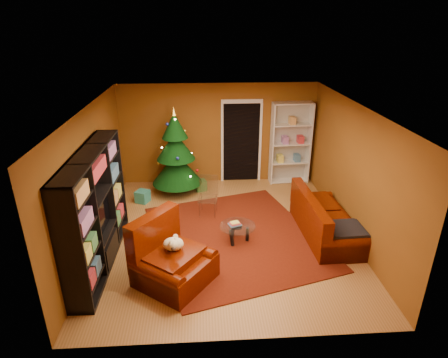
{
  "coord_description": "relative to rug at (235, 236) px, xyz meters",
  "views": [
    {
      "loc": [
        -0.44,
        -6.57,
        4.06
      ],
      "look_at": [
        0.0,
        0.4,
        1.05
      ],
      "focal_mm": 30.0,
      "sensor_mm": 36.0,
      "label": 1
    }
  ],
  "objects": [
    {
      "name": "acrylic_chair",
      "position": [
        -0.51,
        0.95,
        0.39
      ],
      "size": [
        0.48,
        0.51,
        0.81
      ],
      "primitive_type": null,
      "rotation": [
        0.0,
        0.0,
        -0.16
      ],
      "color": "#66605B",
      "rests_on": "rug"
    },
    {
      "name": "gift_box_red",
      "position": [
        -1.34,
        2.61,
        0.09
      ],
      "size": [
        0.26,
        0.26,
        0.2
      ],
      "primitive_type": "cube",
      "rotation": [
        0.0,
        0.0,
        -0.37
      ],
      "color": "maroon",
      "rests_on": "floor"
    },
    {
      "name": "wall_right",
      "position": [
        2.34,
        0.12,
        1.29
      ],
      "size": [
        0.05,
        5.5,
        2.6
      ],
      "primitive_type": "cube",
      "color": "brown",
      "rests_on": "ground"
    },
    {
      "name": "christmas_tree",
      "position": [
        -1.25,
        2.2,
        1.05
      ],
      "size": [
        1.62,
        1.62,
        2.19
      ],
      "primitive_type": null,
      "rotation": [
        0.0,
        0.0,
        -0.41
      ],
      "color": "black",
      "rests_on": "floor"
    },
    {
      "name": "floor",
      "position": [
        -0.19,
        0.12,
        -0.04
      ],
      "size": [
        5.0,
        5.5,
        0.05
      ],
      "primitive_type": "cube",
      "color": "#996430",
      "rests_on": "ground"
    },
    {
      "name": "media_unit",
      "position": [
        -2.46,
        -0.67,
        1.03
      ],
      "size": [
        0.46,
        2.72,
        2.08
      ],
      "primitive_type": null,
      "rotation": [
        0.0,
        0.0,
        -0.01
      ],
      "color": "black",
      "rests_on": "floor"
    },
    {
      "name": "rug",
      "position": [
        0.0,
        0.0,
        0.0
      ],
      "size": [
        3.92,
        4.27,
        0.02
      ],
      "primitive_type": "cube",
      "rotation": [
        0.0,
        0.0,
        0.28
      ],
      "color": "#581709",
      "rests_on": "floor"
    },
    {
      "name": "doorway",
      "position": [
        0.41,
        2.85,
        1.04
      ],
      "size": [
        1.06,
        0.6,
        2.16
      ],
      "primitive_type": null,
      "color": "black",
      "rests_on": "floor"
    },
    {
      "name": "gift_box_teal",
      "position": [
        -2.06,
        1.7,
        0.13
      ],
      "size": [
        0.38,
        0.38,
        0.28
      ],
      "primitive_type": "cube",
      "rotation": [
        0.0,
        0.0,
        -0.43
      ],
      "color": "teal",
      "rests_on": "floor"
    },
    {
      "name": "armchair",
      "position": [
        -1.12,
        -1.31,
        0.45
      ],
      "size": [
        1.64,
        1.64,
        0.92
      ],
      "primitive_type": null,
      "rotation": [
        0.0,
        0.0,
        0.92
      ],
      "color": "#460F01",
      "rests_on": "rug"
    },
    {
      "name": "wall_left",
      "position": [
        -2.71,
        0.12,
        1.29
      ],
      "size": [
        0.05,
        5.5,
        2.6
      ],
      "primitive_type": "cube",
      "color": "brown",
      "rests_on": "ground"
    },
    {
      "name": "dog",
      "position": [
        -1.12,
        -1.24,
        0.67
      ],
      "size": [
        0.48,
        0.5,
        0.3
      ],
      "primitive_type": null,
      "rotation": [
        0.0,
        0.0,
        0.92
      ],
      "color": "#F1E9BD",
      "rests_on": "armchair"
    },
    {
      "name": "white_bookshelf",
      "position": [
        1.68,
        2.69,
        1.05
      ],
      "size": [
        1.03,
        0.41,
        2.19
      ],
      "primitive_type": null,
      "rotation": [
        0.0,
        0.0,
        0.05
      ],
      "color": "white",
      "rests_on": "floor"
    },
    {
      "name": "gift_box_green",
      "position": [
        -0.67,
        2.29,
        0.12
      ],
      "size": [
        0.33,
        0.33,
        0.26
      ],
      "primitive_type": "cube",
      "rotation": [
        0.0,
        0.0,
        0.31
      ],
      "color": "#2A6527",
      "rests_on": "floor"
    },
    {
      "name": "wall_back",
      "position": [
        -0.19,
        2.9,
        1.29
      ],
      "size": [
        5.0,
        0.05,
        2.6
      ],
      "primitive_type": "cube",
      "color": "brown",
      "rests_on": "ground"
    },
    {
      "name": "sofa",
      "position": [
        1.83,
        -0.03,
        0.43
      ],
      "size": [
        0.99,
        2.06,
        0.87
      ],
      "primitive_type": null,
      "rotation": [
        0.0,
        0.0,
        1.61
      ],
      "color": "#460F01",
      "rests_on": "rug"
    },
    {
      "name": "ceiling",
      "position": [
        -0.19,
        0.12,
        2.61
      ],
      "size": [
        5.0,
        5.5,
        0.05
      ],
      "primitive_type": "cube",
      "color": "silver",
      "rests_on": "wall_back"
    },
    {
      "name": "coffee_table",
      "position": [
        0.03,
        -0.18,
        0.17
      ],
      "size": [
        0.9,
        0.9,
        0.44
      ],
      "primitive_type": null,
      "rotation": [
        0.0,
        0.0,
        0.34
      ],
      "color": "gray",
      "rests_on": "rug"
    }
  ]
}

